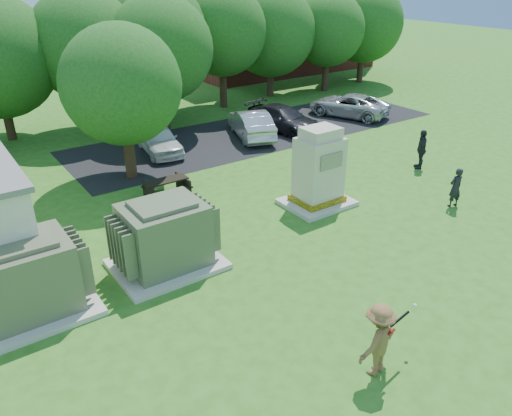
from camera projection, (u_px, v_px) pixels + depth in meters
ground at (346, 311)px, 12.64m from camera, size 120.00×120.00×0.00m
brick_building at (275, 18)px, 40.00m from camera, size 15.00×8.00×8.00m
parking_strip at (262, 131)px, 26.17m from camera, size 20.00×6.00×0.01m
transformer_left at (27, 280)px, 12.18m from camera, size 3.00×2.40×2.07m
transformer_right at (165, 237)px, 14.08m from camera, size 3.00×2.40×2.07m
generator_cabinet at (319, 172)px, 17.67m from camera, size 2.38×1.95×2.90m
picnic_table at (167, 186)px, 18.68m from camera, size 1.59×1.19×0.68m
batter at (378, 340)px, 10.39m from camera, size 1.20×0.81×1.72m
person_by_generator at (455, 188)px, 17.78m from camera, size 0.59×0.45×1.47m
person_walking_right at (421, 149)px, 21.12m from camera, size 0.97×1.02×1.69m
car_white at (159, 139)px, 23.00m from camera, size 2.03×3.89×1.26m
car_silver_a at (251, 124)px, 25.00m from camera, size 2.76×4.46×1.39m
car_dark at (284, 119)px, 25.98m from camera, size 2.54×4.65×1.28m
car_silver_b at (349, 105)px, 28.52m from camera, size 3.64×5.03×1.27m
batting_equipment at (400, 320)px, 10.56m from camera, size 1.29×0.41×0.10m
tree_row at (121, 46)px, 25.32m from camera, size 41.30×13.30×7.30m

